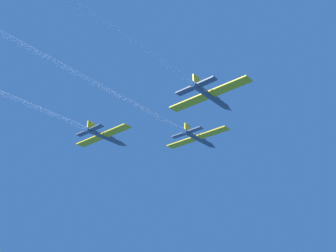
{
  "coord_description": "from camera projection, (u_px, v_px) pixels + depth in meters",
  "views": [
    {
      "loc": [
        42.23,
        -58.32,
        -32.07
      ],
      "look_at": [
        0.06,
        -8.79,
        0.15
      ],
      "focal_mm": 40.76,
      "sensor_mm": 36.0,
      "label": 1
    }
  ],
  "objects": [
    {
      "name": "jet_lead",
      "position": [
        142.0,
        108.0,
        67.49
      ],
      "size": [
        14.82,
        54.81,
        2.45
      ],
      "color": "#4C5660"
    },
    {
      "name": "jet_left_wing",
      "position": [
        38.0,
        109.0,
        67.35
      ],
      "size": [
        14.82,
        51.32,
        2.45
      ],
      "color": "#4C5660"
    },
    {
      "name": "jet_right_wing",
      "position": [
        143.0,
        50.0,
        50.37
      ],
      "size": [
        14.82,
        51.98,
        2.45
      ],
      "color": "#4C5660"
    }
  ]
}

